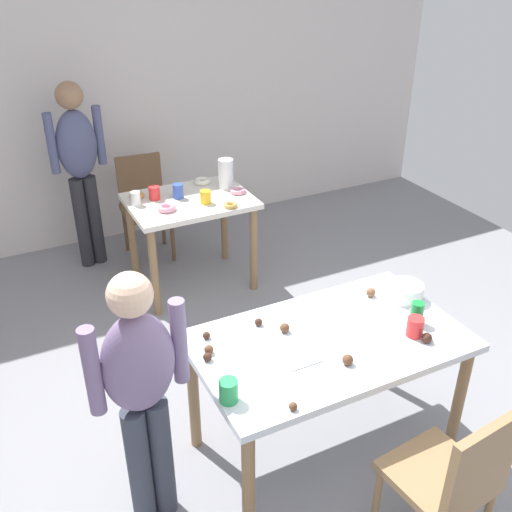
# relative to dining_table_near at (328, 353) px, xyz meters

# --- Properties ---
(ground_plane) EXTENTS (6.40, 6.40, 0.00)m
(ground_plane) POSITION_rel_dining_table_near_xyz_m (-0.14, -0.04, -0.66)
(ground_plane) COLOR gray
(wall_back) EXTENTS (6.40, 0.10, 2.60)m
(wall_back) POSITION_rel_dining_table_near_xyz_m (-0.14, 3.16, 0.64)
(wall_back) COLOR silver
(wall_back) RESTS_ON ground_plane
(dining_table_near) EXTENTS (1.34, 0.79, 0.75)m
(dining_table_near) POSITION_rel_dining_table_near_xyz_m (0.00, 0.00, 0.00)
(dining_table_near) COLOR silver
(dining_table_near) RESTS_ON ground_plane
(dining_table_far) EXTENTS (0.92, 0.69, 0.75)m
(dining_table_far) POSITION_rel_dining_table_near_xyz_m (0.00, 1.95, -0.03)
(dining_table_far) COLOR silver
(dining_table_far) RESTS_ON ground_plane
(chair_near_table) EXTENTS (0.44, 0.44, 0.87)m
(chair_near_table) POSITION_rel_dining_table_near_xyz_m (0.14, -0.77, -0.16)
(chair_near_table) COLOR olive
(chair_near_table) RESTS_ON ground_plane
(chair_far_table) EXTENTS (0.43, 0.43, 0.87)m
(chair_far_table) POSITION_rel_dining_table_near_xyz_m (-0.17, 2.65, -0.16)
(chair_far_table) COLOR brown
(chair_far_table) RESTS_ON ground_plane
(person_girl_near) EXTENTS (0.45, 0.23, 1.37)m
(person_girl_near) POSITION_rel_dining_table_near_xyz_m (-0.95, 0.01, 0.15)
(person_girl_near) COLOR #383D4C
(person_girl_near) RESTS_ON ground_plane
(person_adult_far) EXTENTS (0.46, 0.24, 1.55)m
(person_adult_far) POSITION_rel_dining_table_near_xyz_m (-0.65, 2.66, 0.27)
(person_adult_far) COLOR #28282D
(person_adult_far) RESTS_ON ground_plane
(mixing_bowl) EXTENTS (0.19, 0.19, 0.09)m
(mixing_bowl) POSITION_rel_dining_table_near_xyz_m (0.57, 0.12, 0.14)
(mixing_bowl) COLOR white
(mixing_bowl) RESTS_ON dining_table_near
(soda_can) EXTENTS (0.07, 0.07, 0.12)m
(soda_can) POSITION_rel_dining_table_near_xyz_m (0.47, -0.09, 0.15)
(soda_can) COLOR #198438
(soda_can) RESTS_ON dining_table_near
(fork_near) EXTENTS (0.17, 0.02, 0.01)m
(fork_near) POSITION_rel_dining_table_near_xyz_m (-0.21, -0.13, 0.10)
(fork_near) COLOR silver
(fork_near) RESTS_ON dining_table_near
(cup_near_0) EXTENTS (0.08, 0.08, 0.11)m
(cup_near_0) POSITION_rel_dining_table_near_xyz_m (-0.63, -0.18, 0.15)
(cup_near_0) COLOR green
(cup_near_0) RESTS_ON dining_table_near
(cup_near_1) EXTENTS (0.08, 0.08, 0.10)m
(cup_near_1) POSITION_rel_dining_table_near_xyz_m (0.39, -0.17, 0.14)
(cup_near_1) COLOR red
(cup_near_1) RESTS_ON dining_table_near
(cake_ball_0) EXTENTS (0.04, 0.04, 0.04)m
(cake_ball_0) POSITION_rel_dining_table_near_xyz_m (-0.26, 0.25, 0.11)
(cake_ball_0) COLOR #3D2319
(cake_ball_0) RESTS_ON dining_table_near
(cake_ball_1) EXTENTS (0.04, 0.04, 0.04)m
(cake_ball_1) POSITION_rel_dining_table_near_xyz_m (-0.61, 0.11, 0.11)
(cake_ball_1) COLOR #3D2319
(cake_ball_1) RESTS_ON dining_table_near
(cake_ball_2) EXTENTS (0.04, 0.04, 0.04)m
(cake_ball_2) POSITION_rel_dining_table_near_xyz_m (-0.55, 0.27, 0.11)
(cake_ball_2) COLOR #3D2319
(cake_ball_2) RESTS_ON dining_table_near
(cake_ball_3) EXTENTS (0.04, 0.04, 0.04)m
(cake_ball_3) POSITION_rel_dining_table_near_xyz_m (-0.41, -0.35, 0.11)
(cake_ball_3) COLOR brown
(cake_ball_3) RESTS_ON dining_table_near
(cake_ball_4) EXTENTS (0.05, 0.05, 0.05)m
(cake_ball_4) POSITION_rel_dining_table_near_xyz_m (-0.17, 0.15, 0.12)
(cake_ball_4) COLOR brown
(cake_ball_4) RESTS_ON dining_table_near
(cake_ball_5) EXTENTS (0.05, 0.05, 0.05)m
(cake_ball_5) POSITION_rel_dining_table_near_xyz_m (-0.03, -0.21, 0.12)
(cake_ball_5) COLOR brown
(cake_ball_5) RESTS_ON dining_table_near
(cake_ball_6) EXTENTS (0.05, 0.05, 0.05)m
(cake_ball_6) POSITION_rel_dining_table_near_xyz_m (0.41, -0.24, 0.12)
(cake_ball_6) COLOR #3D2319
(cake_ball_6) RESTS_ON dining_table_near
(cake_ball_7) EXTENTS (0.04, 0.04, 0.04)m
(cake_ball_7) POSITION_rel_dining_table_near_xyz_m (-0.58, 0.16, 0.12)
(cake_ball_7) COLOR brown
(cake_ball_7) RESTS_ON dining_table_near
(cake_ball_8) EXTENTS (0.05, 0.05, 0.05)m
(cake_ball_8) POSITION_rel_dining_table_near_xyz_m (0.41, 0.22, 0.12)
(cake_ball_8) COLOR brown
(cake_ball_8) RESTS_ON dining_table_near
(pitcher_far) EXTENTS (0.12, 0.12, 0.23)m
(pitcher_far) POSITION_rel_dining_table_near_xyz_m (0.34, 2.03, 0.21)
(pitcher_far) COLOR white
(pitcher_far) RESTS_ON dining_table_far
(cup_far_0) EXTENTS (0.08, 0.08, 0.11)m
(cup_far_0) POSITION_rel_dining_table_near_xyz_m (-0.07, 2.00, 0.15)
(cup_far_0) COLOR #3351B2
(cup_far_0) RESTS_ON dining_table_far
(cup_far_1) EXTENTS (0.07, 0.07, 0.10)m
(cup_far_1) POSITION_rel_dining_table_near_xyz_m (-0.39, 2.02, 0.14)
(cup_far_1) COLOR white
(cup_far_1) RESTS_ON dining_table_far
(cup_far_2) EXTENTS (0.08, 0.08, 0.10)m
(cup_far_2) POSITION_rel_dining_table_near_xyz_m (-0.24, 2.06, 0.14)
(cup_far_2) COLOR red
(cup_far_2) RESTS_ON dining_table_far
(cup_far_3) EXTENTS (0.08, 0.08, 0.10)m
(cup_far_3) POSITION_rel_dining_table_near_xyz_m (0.08, 1.82, 0.14)
(cup_far_3) COLOR yellow
(cup_far_3) RESTS_ON dining_table_far
(donut_far_0) EXTENTS (0.14, 0.14, 0.04)m
(donut_far_0) POSITION_rel_dining_table_near_xyz_m (-0.22, 1.82, 0.11)
(donut_far_0) COLOR pink
(donut_far_0) RESTS_ON dining_table_far
(donut_far_1) EXTENTS (0.10, 0.10, 0.03)m
(donut_far_1) POSITION_rel_dining_table_near_xyz_m (0.22, 1.67, 0.11)
(donut_far_1) COLOR gold
(donut_far_1) RESTS_ON dining_table_far
(donut_far_2) EXTENTS (0.13, 0.13, 0.04)m
(donut_far_2) POSITION_rel_dining_table_near_xyz_m (0.21, 2.19, 0.11)
(donut_far_2) COLOR white
(donut_far_2) RESTS_ON dining_table_far
(donut_far_3) EXTENTS (0.12, 0.12, 0.04)m
(donut_far_3) POSITION_rel_dining_table_near_xyz_m (0.38, 1.88, 0.11)
(donut_far_3) COLOR pink
(donut_far_3) RESTS_ON dining_table_far
(donut_far_4) EXTENTS (0.12, 0.12, 0.03)m
(donut_far_4) POSITION_rel_dining_table_near_xyz_m (-0.35, 2.15, 0.11)
(donut_far_4) COLOR gold
(donut_far_4) RESTS_ON dining_table_far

